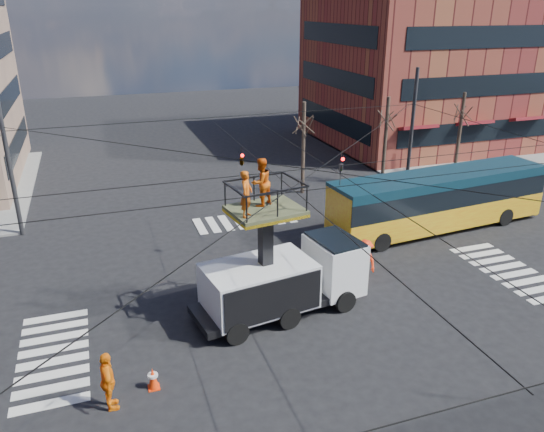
{
  "coord_description": "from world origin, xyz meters",
  "views": [
    {
      "loc": [
        -7.7,
        -17.36,
        11.62
      ],
      "look_at": [
        -0.75,
        2.93,
        3.06
      ],
      "focal_mm": 35.0,
      "sensor_mm": 36.0,
      "label": 1
    }
  ],
  "objects_px": {
    "flagger": "(365,260)",
    "city_bus": "(439,199)",
    "utility_truck": "(284,265)",
    "worker_ground": "(108,382)",
    "traffic_cone": "(153,378)"
  },
  "relations": [
    {
      "from": "worker_ground",
      "to": "city_bus",
      "type": "bearing_deg",
      "value": -67.76
    },
    {
      "from": "utility_truck",
      "to": "city_bus",
      "type": "distance_m",
      "value": 12.21
    },
    {
      "from": "traffic_cone",
      "to": "worker_ground",
      "type": "height_order",
      "value": "worker_ground"
    },
    {
      "from": "utility_truck",
      "to": "city_bus",
      "type": "relative_size",
      "value": 0.56
    },
    {
      "from": "city_bus",
      "to": "utility_truck",
      "type": "bearing_deg",
      "value": -159.35
    },
    {
      "from": "utility_truck",
      "to": "traffic_cone",
      "type": "bearing_deg",
      "value": -160.16
    },
    {
      "from": "flagger",
      "to": "city_bus",
      "type": "bearing_deg",
      "value": 104.08
    },
    {
      "from": "traffic_cone",
      "to": "utility_truck",
      "type": "bearing_deg",
      "value": 28.56
    },
    {
      "from": "traffic_cone",
      "to": "worker_ground",
      "type": "xyz_separation_m",
      "value": [
        -1.36,
        -0.51,
        0.61
      ]
    },
    {
      "from": "city_bus",
      "to": "worker_ground",
      "type": "height_order",
      "value": "city_bus"
    },
    {
      "from": "traffic_cone",
      "to": "flagger",
      "type": "distance_m",
      "value": 10.91
    },
    {
      "from": "utility_truck",
      "to": "worker_ground",
      "type": "distance_m",
      "value": 7.9
    },
    {
      "from": "utility_truck",
      "to": "flagger",
      "type": "bearing_deg",
      "value": 8.19
    },
    {
      "from": "utility_truck",
      "to": "worker_ground",
      "type": "relative_size",
      "value": 3.65
    },
    {
      "from": "utility_truck",
      "to": "city_bus",
      "type": "bearing_deg",
      "value": 17.04
    }
  ]
}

